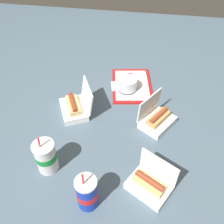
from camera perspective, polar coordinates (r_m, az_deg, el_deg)
The scene contains 11 objects.
ground_plane at distance 1.45m, azimuth -0.01°, elevation -2.29°, with size 3.20×3.20×0.00m, color #4C6070.
food_tray at distance 1.70m, azimuth 4.52°, elevation 6.10°, with size 0.41×0.32×0.01m.
cake_container at distance 1.64m, azimuth 3.56°, elevation 6.29°, with size 0.13×0.13×0.08m.
ketchup_cup at distance 1.76m, azimuth 4.14°, elevation 8.30°, with size 0.04×0.04×0.02m.
napkin_stack at distance 1.68m, azimuth 1.57°, elevation 5.98°, with size 0.10×0.10×0.00m, color white.
plastic_fork at distance 1.77m, azimuth 5.86°, elevation 8.04°, with size 0.11×0.01×0.01m, color white.
clamshell_hotdog_right at distance 1.43m, azimuth 10.17°, elevation -1.60°, with size 0.24×0.23×0.18m.
clamshell_hotdog_center at distance 1.50m, azimuth -8.42°, elevation 1.20°, with size 0.26×0.25×0.18m.
clamshell_hotdog_front at distance 1.17m, azimuth 8.63°, elevation -15.94°, with size 0.21×0.23×0.17m.
soda_cup_left at distance 1.09m, azimuth -5.73°, elevation -17.93°, with size 0.09×0.09×0.23m.
soda_cup_front at distance 1.22m, azimuth -14.86°, elevation -9.83°, with size 0.10×0.10×0.23m.
Camera 1 is at (0.99, 0.16, 1.05)m, focal length 40.00 mm.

